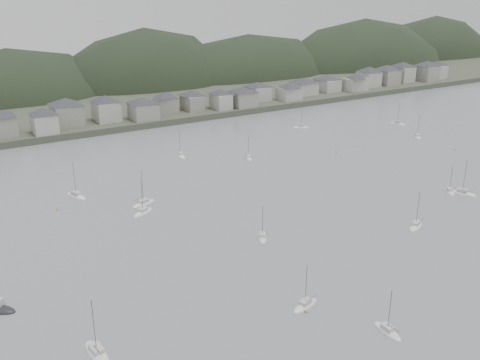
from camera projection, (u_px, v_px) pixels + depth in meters
ground at (436, 317)px, 107.53m from camera, size 900.00×900.00×0.00m
far_shore_land at (59, 87)px, 342.85m from camera, size 900.00×250.00×3.00m
forested_ridge at (81, 113)px, 329.14m from camera, size 851.55×103.94×102.57m
waterfront_town at (213, 96)px, 276.12m from camera, size 451.48×28.46×12.92m
sailboat_lead at (144, 204)px, 162.66m from camera, size 9.09×5.62×11.85m
moored_fleet at (237, 207)px, 160.48m from camera, size 249.44×176.90×12.40m
mooring_buoys at (254, 218)px, 152.48m from camera, size 178.05×108.16×0.70m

